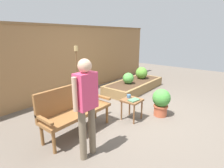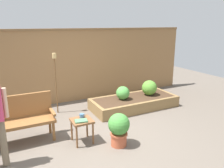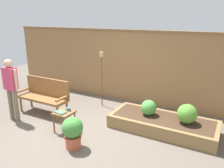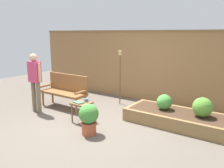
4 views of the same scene
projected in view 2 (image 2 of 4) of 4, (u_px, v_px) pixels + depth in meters
ground_plane at (98, 140)px, 4.56m from camera, size 14.00×14.00×0.00m
fence_back at (62, 66)px, 6.52m from camera, size 8.40×0.14×2.16m
garden_bench at (15, 116)px, 4.37m from camera, size 1.44×0.48×0.94m
side_table at (82, 124)px, 4.40m from camera, size 0.40×0.40×0.48m
cup_on_table at (82, 116)px, 4.48m from camera, size 0.12×0.09×0.08m
book_on_table at (81, 121)px, 4.29m from camera, size 0.26×0.20×0.03m
potted_boxwood at (119, 128)px, 4.28m from camera, size 0.42×0.42×0.66m
raised_planter_bed at (134, 103)px, 6.28m from camera, size 2.40×1.00×0.30m
shrub_near_bench at (123, 93)px, 6.05m from camera, size 0.36×0.36×0.36m
shrub_far_corner at (149, 88)px, 6.42m from camera, size 0.43×0.43×0.43m
tiki_torch at (55, 72)px, 5.68m from camera, size 0.10×0.10×1.58m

